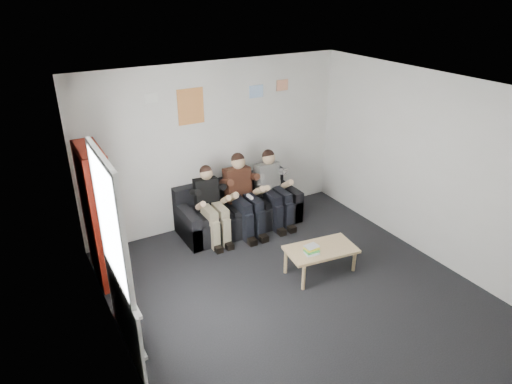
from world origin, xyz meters
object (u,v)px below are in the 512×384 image
bookshelf (99,216)px  person_left (212,205)px  person_right (273,189)px  person_middle (244,195)px  sofa (238,211)px  coffee_table (321,251)px

bookshelf → person_left: bookshelf is taller
person_left → person_right: person_right is taller
person_left → person_middle: size_ratio=0.93×
sofa → person_middle: bearing=-90.0°
sofa → person_left: bearing=-161.5°
person_left → person_middle: person_middle is taller
person_middle → sofa: bearing=93.1°
sofa → person_right: bearing=-18.7°
bookshelf → person_left: bearing=6.6°
bookshelf → person_right: 2.86m
sofa → coffee_table: bearing=-78.2°
sofa → person_middle: size_ratio=1.55×
sofa → bookshelf: size_ratio=1.06×
person_left → person_middle: bearing=6.7°
coffee_table → person_left: (-0.94, 1.59, 0.26)m
person_left → person_right: (1.13, -0.00, 0.02)m
bookshelf → person_left: 1.75m
sofa → person_left: person_left is taller
bookshelf → person_middle: bearing=5.0°
bookshelf → person_middle: 2.30m
coffee_table → person_middle: 1.65m
sofa → person_middle: person_middle is taller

